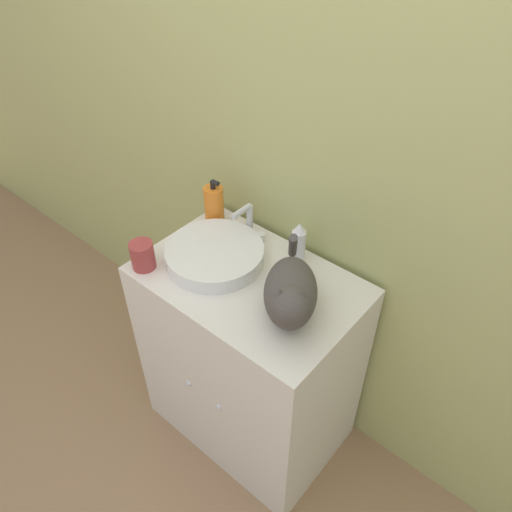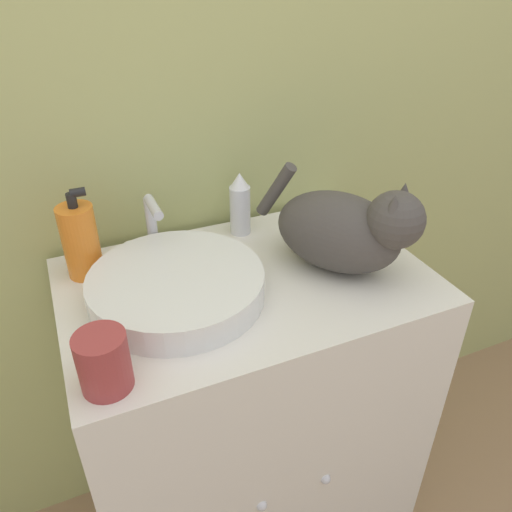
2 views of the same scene
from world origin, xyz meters
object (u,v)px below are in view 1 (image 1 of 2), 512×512
spray_bottle (298,242)px  cup (143,255)px  cat (290,294)px  soap_bottle (214,205)px

spray_bottle → cup: bearing=-135.2°
cat → spray_bottle: size_ratio=2.23×
spray_bottle → cup: (-0.39, -0.39, -0.02)m
cat → spray_bottle: 0.28m
soap_bottle → cup: (-0.01, -0.35, -0.03)m
cat → cup: cat is taller
cup → spray_bottle: bearing=44.8°
cat → spray_bottle: bearing=175.9°
cat → cup: (-0.53, -0.14, -0.05)m
soap_bottle → cup: size_ratio=1.93×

